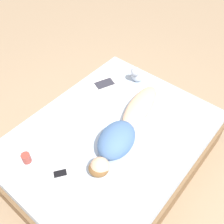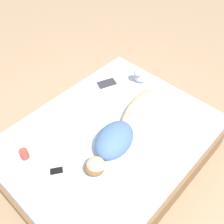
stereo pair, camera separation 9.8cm
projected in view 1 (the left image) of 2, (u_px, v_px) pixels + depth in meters
ground_plane at (111, 162)px, 2.98m from camera, size 12.00×12.00×0.00m
bed at (111, 149)px, 2.79m from camera, size 1.63×2.10×0.53m
person at (124, 130)px, 2.50m from camera, size 0.49×1.29×0.23m
open_magazine at (108, 89)px, 3.03m from camera, size 0.50×0.45×0.01m
coffee_mug at (26, 158)px, 2.34m from camera, size 0.11×0.08×0.10m
cell_phone at (60, 174)px, 2.29m from camera, size 0.14×0.16×0.01m
plush_toy at (137, 75)px, 3.06m from camera, size 0.16×0.18×0.22m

